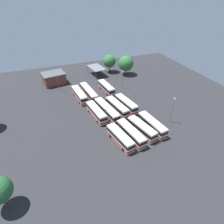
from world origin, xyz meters
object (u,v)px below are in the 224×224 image
(bus_row1_slot2, at_px, (107,110))
(lamp_post_by_building, at_px, (123,79))
(depot_building, at_px, (54,78))
(bus_row1_slot1, at_px, (117,107))
(bus_row0_slot0, at_px, (152,125))
(tree_northeast, at_px, (126,63))
(bus_row2_slot3, at_px, (79,95))
(bus_row1_slot0, at_px, (126,104))
(bus_row2_slot0, at_px, (106,88))
(bus_row1_slot3, at_px, (96,112))
(bus_row0_slot2, at_px, (131,133))
(lamp_post_near_entrance, at_px, (172,110))
(maintenance_shelter, at_px, (96,68))
(tree_northwest, at_px, (109,61))
(bus_row0_slot3, at_px, (120,138))
(bus_row2_slot2, at_px, (89,92))
(lamp_post_mid_lot, at_px, (58,82))
(bus_row0_slot1, at_px, (142,129))

(bus_row1_slot2, relative_size, lamp_post_by_building, 1.78)
(bus_row1_slot2, relative_size, depot_building, 1.30)
(bus_row1_slot1, bearing_deg, bus_row1_slot2, 97.78)
(bus_row0_slot0, height_order, tree_northeast, tree_northeast)
(bus_row1_slot2, bearing_deg, bus_row2_slot3, 23.94)
(bus_row1_slot0, bearing_deg, bus_row1_slot2, 99.74)
(bus_row2_slot0, distance_m, tree_northeast, 20.74)
(bus_row1_slot1, distance_m, bus_row1_slot3, 7.84)
(bus_row1_slot1, height_order, tree_northeast, tree_northeast)
(bus_row0_slot2, height_order, lamp_post_near_entrance, lamp_post_near_entrance)
(maintenance_shelter, xyz_separation_m, lamp_post_near_entrance, (-45.92, -10.73, 1.17))
(bus_row1_slot3, relative_size, bus_row2_slot3, 0.98)
(bus_row1_slot0, distance_m, maintenance_shelter, 33.06)
(lamp_post_near_entrance, xyz_separation_m, tree_northeast, (41.33, -2.77, 0.71))
(bus_row0_slot2, relative_size, tree_northwest, 1.34)
(bus_row0_slot3, bearing_deg, bus_row1_slot3, 9.47)
(bus_row0_slot0, xyz_separation_m, bus_row1_slot3, (12.66, 13.98, 0.00))
(bus_row0_slot2, xyz_separation_m, depot_building, (45.99, 15.94, 0.64))
(bus_row1_slot1, bearing_deg, depot_building, 29.32)
(bus_row2_slot2, distance_m, maintenance_shelter, 22.02)
(bus_row1_slot3, height_order, lamp_post_by_building, lamp_post_by_building)
(depot_building, height_order, maintenance_shelter, depot_building)
(bus_row0_slot3, xyz_separation_m, bus_row2_slot3, (28.72, 4.94, 0.00))
(tree_northwest, bearing_deg, lamp_post_mid_lot, 114.56)
(bus_row2_slot3, bearing_deg, bus_row0_slot1, -155.27)
(bus_row2_slot3, bearing_deg, depot_building, 22.22)
(bus_row1_slot2, bearing_deg, bus_row0_slot1, -154.44)
(bus_row2_slot0, height_order, tree_northwest, tree_northwest)
(bus_row1_slot1, distance_m, tree_northwest, 36.70)
(bus_row0_slot2, bearing_deg, bus_row2_slot0, -5.98)
(bus_row0_slot2, height_order, bus_row1_slot2, same)
(bus_row1_slot1, bearing_deg, bus_row0_slot3, 160.63)
(bus_row1_slot3, height_order, depot_building, depot_building)
(lamp_post_mid_lot, bearing_deg, bus_row1_slot1, -143.69)
(maintenance_shelter, bearing_deg, tree_northwest, -80.04)
(lamp_post_near_entrance, distance_m, tree_northeast, 41.43)
(bus_row0_slot1, relative_size, bus_row1_slot2, 0.79)
(depot_building, bearing_deg, tree_northwest, -82.50)
(bus_row2_slot0, height_order, depot_building, depot_building)
(bus_row0_slot1, xyz_separation_m, bus_row1_slot1, (13.81, 2.25, 0.00))
(lamp_post_mid_lot, distance_m, lamp_post_near_entrance, 46.29)
(bus_row2_slot2, height_order, maintenance_shelter, maintenance_shelter)
(bus_row1_slot0, bearing_deg, lamp_post_mid_lot, 43.02)
(bus_row1_slot3, bearing_deg, tree_northwest, -26.81)
(bus_row1_slot1, bearing_deg, bus_row2_slot3, 37.45)
(lamp_post_near_entrance, height_order, tree_northeast, tree_northeast)
(bus_row1_slot1, xyz_separation_m, lamp_post_near_entrance, (-12.14, -13.69, 3.06))
(bus_row0_slot2, height_order, bus_row2_slot0, same)
(bus_row1_slot2, xyz_separation_m, maintenance_shelter, (34.34, -7.05, 1.89))
(depot_building, relative_size, lamp_post_by_building, 1.37)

